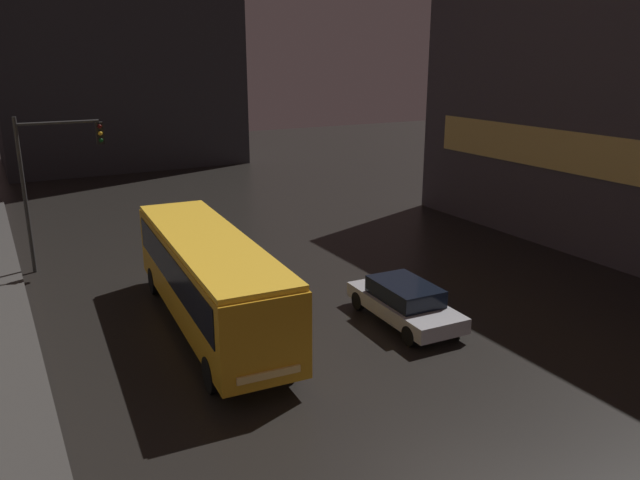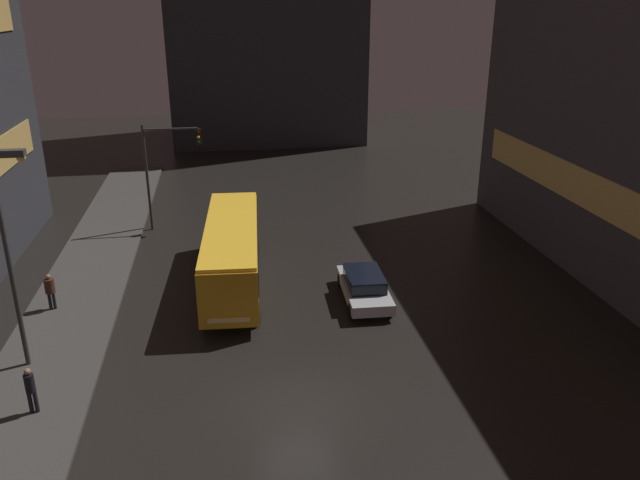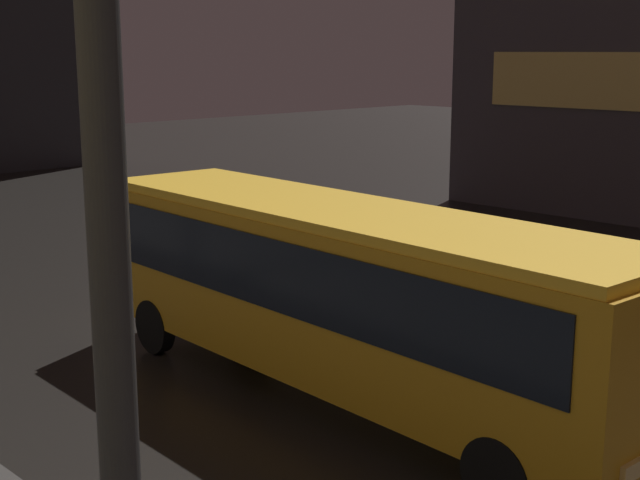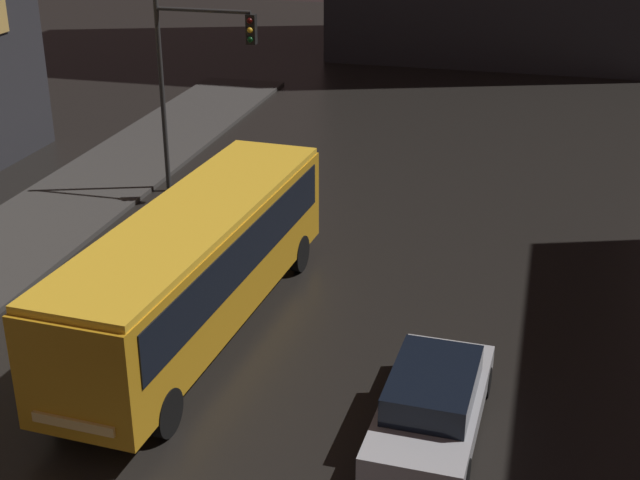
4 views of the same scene
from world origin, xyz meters
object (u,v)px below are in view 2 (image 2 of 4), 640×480
at_px(pedestrian_far, 30,387).
at_px(street_lamp_sidewalk, 10,230).
at_px(bus_near, 232,248).
at_px(car_taxi, 364,286).
at_px(traffic_light_main, 165,159).
at_px(pedestrian_mid, 50,288).

height_order(pedestrian_far, street_lamp_sidewalk, street_lamp_sidewalk).
relative_size(bus_near, street_lamp_sidewalk, 1.33).
distance_m(car_taxi, traffic_light_main, 15.12).
relative_size(car_taxi, street_lamp_sidewalk, 0.57).
relative_size(bus_near, traffic_light_main, 1.71).
relative_size(traffic_light_main, street_lamp_sidewalk, 0.78).
distance_m(car_taxi, street_lamp_sidewalk, 14.71).
relative_size(pedestrian_mid, pedestrian_far, 1.00).
xyz_separation_m(pedestrian_far, traffic_light_main, (3.31, 17.98, 3.19)).
xyz_separation_m(car_taxi, street_lamp_sidewalk, (-13.46, -3.52, 4.78)).
height_order(bus_near, traffic_light_main, traffic_light_main).
relative_size(car_taxi, pedestrian_far, 2.81).
bearing_deg(car_taxi, traffic_light_main, -48.34).
distance_m(car_taxi, pedestrian_far, 14.32).
bearing_deg(bus_near, traffic_light_main, -64.80).
relative_size(bus_near, pedestrian_far, 6.56).
bearing_deg(car_taxi, street_lamp_sidewalk, 16.75).
height_order(bus_near, car_taxi, bus_near).
bearing_deg(bus_near, pedestrian_far, 57.00).
bearing_deg(street_lamp_sidewalk, bus_near, 38.83).
distance_m(bus_near, traffic_light_main, 9.70).
xyz_separation_m(bus_near, pedestrian_far, (-6.81, -9.25, -0.82)).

